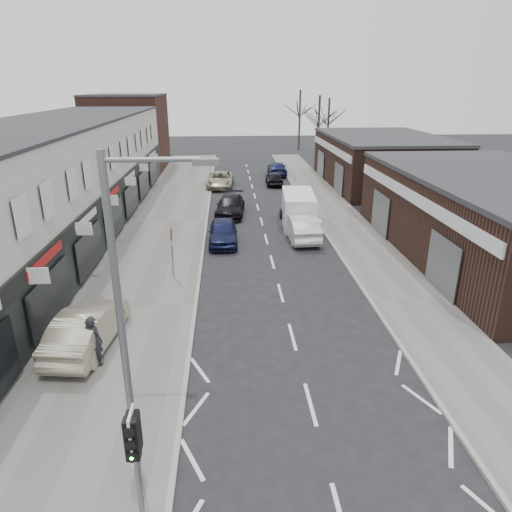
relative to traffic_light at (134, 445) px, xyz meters
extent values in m
plane|color=black|center=(4.40, 2.02, -2.41)|extent=(160.00, 160.00, 0.00)
cube|color=slate|center=(-2.35, 24.02, -2.35)|extent=(5.50, 64.00, 0.12)
cube|color=slate|center=(10.15, 24.02, -2.35)|extent=(3.50, 64.00, 0.12)
cube|color=silver|center=(-9.10, 21.52, 1.14)|extent=(8.00, 41.00, 7.10)
cube|color=#48281F|center=(-9.10, 47.02, 1.59)|extent=(8.00, 10.00, 8.00)
cube|color=#331E17|center=(16.90, 16.02, -0.16)|extent=(10.00, 18.00, 4.50)
cube|color=#331E17|center=(16.90, 36.02, -0.16)|extent=(10.00, 16.00, 4.50)
cylinder|color=slate|center=(0.00, 0.02, -0.79)|extent=(0.12, 0.12, 3.00)
cube|color=silver|center=(0.00, 0.02, 0.26)|extent=(0.05, 0.55, 1.10)
cube|color=black|center=(0.00, -0.10, 0.26)|extent=(0.28, 0.22, 0.95)
sphere|color=#0CE533|center=(0.00, -0.22, -0.04)|extent=(0.18, 0.18, 0.18)
cube|color=black|center=(0.00, 0.14, 0.26)|extent=(0.26, 0.20, 0.90)
cylinder|color=slate|center=(-0.30, 1.22, 1.71)|extent=(0.16, 0.16, 8.00)
cylinder|color=slate|center=(0.60, 1.22, 5.51)|extent=(1.80, 0.10, 0.10)
cube|color=slate|center=(1.60, 1.22, 5.46)|extent=(0.50, 0.22, 0.12)
cylinder|color=slate|center=(-0.80, 14.02, -1.04)|extent=(0.07, 0.07, 2.50)
cube|color=white|center=(-0.75, 14.02, -0.44)|extent=(0.04, 0.45, 0.25)
cube|color=white|center=(6.85, 22.88, -1.28)|extent=(2.46, 5.14, 2.28)
cube|color=white|center=(6.85, 19.95, -1.82)|extent=(2.07, 1.03, 1.20)
cylinder|color=black|center=(5.92, 21.13, -2.04)|extent=(0.24, 0.76, 0.76)
cylinder|color=black|center=(7.78, 21.13, -2.04)|extent=(0.24, 0.76, 0.76)
cylinder|color=black|center=(5.92, 24.62, -2.04)|extent=(0.24, 0.76, 0.76)
cylinder|color=black|center=(7.78, 24.62, -2.04)|extent=(0.24, 0.76, 0.76)
imported|color=#A29982|center=(-3.22, 7.62, -1.52)|extent=(2.19, 4.86, 1.55)
imported|color=black|center=(-2.67, 6.42, -1.36)|extent=(0.78, 0.62, 1.87)
imported|color=#121738|center=(1.68, 19.37, -1.68)|extent=(1.73, 4.30, 1.46)
imported|color=black|center=(2.20, 25.84, -1.70)|extent=(2.45, 5.08, 1.43)
imported|color=#9F947F|center=(1.37, 35.80, -1.69)|extent=(2.70, 5.33, 1.44)
imported|color=silver|center=(6.60, 19.94, -1.61)|extent=(1.89, 4.95, 1.61)
imported|color=black|center=(6.60, 36.52, -1.75)|extent=(1.68, 3.95, 1.33)
imported|color=#151B42|center=(7.42, 41.53, -1.72)|extent=(2.16, 4.90, 1.40)
camera|label=1|loc=(1.98, -7.38, 6.81)|focal=32.00mm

